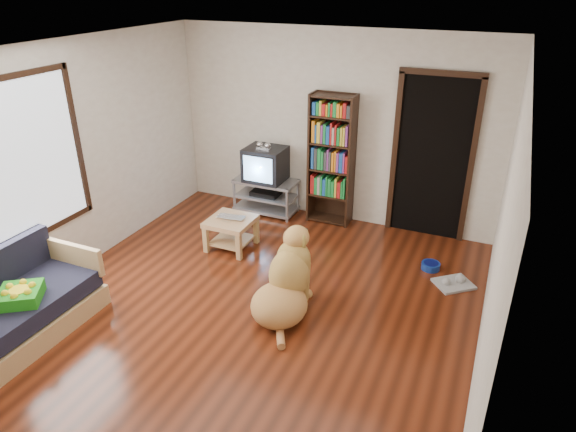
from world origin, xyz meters
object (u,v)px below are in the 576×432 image
at_px(dog_bowl, 431,266).
at_px(grey_rag, 453,284).
at_px(dog, 286,284).
at_px(coffee_table, 231,228).
at_px(tv_stand, 266,195).
at_px(sofa, 6,318).
at_px(crt_tv, 266,163).
at_px(green_cushion, 20,295).
at_px(bookshelf, 332,153).
at_px(laptop, 229,219).

height_order(dog_bowl, grey_rag, dog_bowl).
distance_m(dog_bowl, dog, 1.94).
bearing_deg(dog_bowl, coffee_table, -168.96).
height_order(tv_stand, sofa, sofa).
bearing_deg(dog_bowl, crt_tv, 164.30).
bearing_deg(green_cushion, coffee_table, 34.40).
bearing_deg(sofa, green_cushion, 42.96).
bearing_deg(grey_rag, sofa, -144.46).
relative_size(tv_stand, dog, 0.81).
distance_m(dog_bowl, sofa, 4.57).
xyz_separation_m(bookshelf, dog, (0.31, -2.24, -0.67)).
bearing_deg(bookshelf, dog, -82.04).
relative_size(tv_stand, coffee_table, 1.64).
bearing_deg(dog_bowl, sofa, -139.71).
distance_m(green_cushion, dog, 2.52).
xyz_separation_m(grey_rag, tv_stand, (-2.80, 0.93, 0.25)).
bearing_deg(sofa, dog_bowl, 40.29).
distance_m(dog_bowl, tv_stand, 2.61).
xyz_separation_m(green_cushion, tv_stand, (0.85, 3.52, -0.21)).
bearing_deg(bookshelf, dog_bowl, -26.53).
xyz_separation_m(green_cushion, sofa, (-0.12, -0.12, -0.22)).
bearing_deg(bookshelf, sofa, -117.32).
xyz_separation_m(green_cushion, crt_tv, (0.85, 3.54, 0.26)).
relative_size(green_cushion, dog, 0.33).
bearing_deg(grey_rag, green_cushion, -144.74).
relative_size(green_cushion, bookshelf, 0.20).
bearing_deg(bookshelf, laptop, -124.60).
distance_m(grey_rag, crt_tv, 3.05).
xyz_separation_m(laptop, bookshelf, (0.88, 1.28, 0.59)).
bearing_deg(dog_bowl, tv_stand, 164.76).
distance_m(green_cushion, grey_rag, 4.50).
height_order(sofa, dog, dog).
bearing_deg(green_cushion, crt_tv, 42.12).
xyz_separation_m(tv_stand, crt_tv, (0.00, 0.02, 0.47)).
height_order(grey_rag, bookshelf, bookshelf).
distance_m(bookshelf, dog, 2.35).
xyz_separation_m(green_cushion, dog_bowl, (3.35, 2.83, -0.44)).
height_order(green_cushion, coffee_table, green_cushion).
bearing_deg(coffee_table, dog_bowl, 11.04).
relative_size(tv_stand, bookshelf, 0.50).
xyz_separation_m(tv_stand, bookshelf, (0.95, 0.09, 0.73)).
height_order(dog_bowl, coffee_table, coffee_table).
bearing_deg(laptop, bookshelf, 48.45).
distance_m(grey_rag, tv_stand, 2.97).
relative_size(laptop, sofa, 0.19).
xyz_separation_m(green_cushion, grey_rag, (3.65, 2.58, -0.47)).
bearing_deg(dog, dog_bowl, 49.61).
bearing_deg(sofa, grey_rag, 35.54).
relative_size(green_cushion, grey_rag, 0.91).
relative_size(grey_rag, tv_stand, 0.44).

